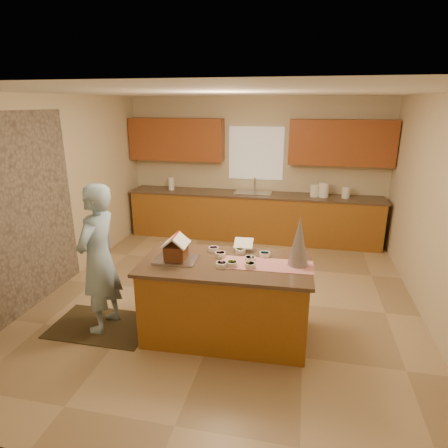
{
  "coord_description": "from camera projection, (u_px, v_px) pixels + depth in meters",
  "views": [
    {
      "loc": [
        0.93,
        -4.65,
        2.58
      ],
      "look_at": [
        -0.1,
        0.2,
        1.0
      ],
      "focal_mm": 30.53,
      "sensor_mm": 36.0,
      "label": 1
    }
  ],
  "objects": [
    {
      "name": "tinsel_tree",
      "position": [
        299.0,
        241.0,
        4.01
      ],
      "size": [
        0.23,
        0.23,
        0.55
      ],
      "primitive_type": "cone",
      "rotation": [
        0.0,
        0.0,
        0.04
      ],
      "color": "silver",
      "rests_on": "island_top"
    },
    {
      "name": "paper_towel",
      "position": [
        171.0,
        184.0,
        7.6
      ],
      "size": [
        0.11,
        0.11,
        0.25
      ],
      "primitive_type": "cylinder",
      "color": "white",
      "rests_on": "back_counter_top"
    },
    {
      "name": "wall_front",
      "position": [
        140.0,
        314.0,
        2.33
      ],
      "size": [
        5.5,
        5.5,
        0.0
      ],
      "primitive_type": "plane",
      "color": "beige",
      "rests_on": "floor"
    },
    {
      "name": "wall_left",
      "position": [
        55.0,
        194.0,
        5.39
      ],
      "size": [
        5.5,
        5.5,
        0.0
      ],
      "primitive_type": "plane",
      "color": "beige",
      "rests_on": "floor"
    },
    {
      "name": "island_base",
      "position": [
        226.0,
        301.0,
        4.32
      ],
      "size": [
        1.82,
        0.96,
        0.87
      ],
      "primitive_type": "cube",
      "rotation": [
        0.0,
        0.0,
        0.04
      ],
      "color": "brown",
      "rests_on": "floor"
    },
    {
      "name": "candy_bowls",
      "position": [
        236.0,
        258.0,
        4.23
      ],
      "size": [
        0.72,
        0.55,
        0.05
      ],
      "color": "pink",
      "rests_on": "island_top"
    },
    {
      "name": "rug",
      "position": [
        102.0,
        326.0,
        4.61
      ],
      "size": [
        1.18,
        0.77,
        0.01
      ],
      "primitive_type": "cube",
      "color": "black",
      "rests_on": "floor"
    },
    {
      "name": "boy",
      "position": [
        99.0,
        259.0,
        4.33
      ],
      "size": [
        0.46,
        0.66,
        1.75
      ],
      "primitive_type": "imported",
      "rotation": [
        0.0,
        0.0,
        -1.64
      ],
      "color": "#91B3CF",
      "rests_on": "rug"
    },
    {
      "name": "window_curtain",
      "position": [
        256.0,
        153.0,
        7.34
      ],
      "size": [
        1.05,
        0.03,
        1.0
      ],
      "primitive_type": "cube",
      "color": "white",
      "rests_on": "wall_back"
    },
    {
      "name": "canister_c",
      "position": [
        346.0,
        192.0,
        6.94
      ],
      "size": [
        0.14,
        0.14,
        0.2
      ],
      "primitive_type": "cylinder",
      "color": "white",
      "rests_on": "back_counter_top"
    },
    {
      "name": "cookbook",
      "position": [
        244.0,
        243.0,
        4.48
      ],
      "size": [
        0.22,
        0.18,
        0.09
      ],
      "primitive_type": "cube",
      "rotation": [
        -1.13,
        0.0,
        0.04
      ],
      "color": "white",
      "rests_on": "island_top"
    },
    {
      "name": "canister_a",
      "position": [
        315.0,
        190.0,
        7.05
      ],
      "size": [
        0.16,
        0.16,
        0.22
      ],
      "primitive_type": "cylinder",
      "color": "white",
      "rests_on": "back_counter_top"
    },
    {
      "name": "upper_cabinet_left",
      "position": [
        177.0,
        139.0,
        7.43
      ],
      "size": [
        1.85,
        0.35,
        0.8
      ],
      "primitive_type": "cube",
      "color": "#954420",
      "rests_on": "wall_back"
    },
    {
      "name": "ceiling",
      "position": [
        229.0,
        92.0,
        4.48
      ],
      "size": [
        5.5,
        5.5,
        0.0
      ],
      "primitive_type": "plane",
      "color": "silver",
      "rests_on": "floor"
    },
    {
      "name": "baking_tray",
      "position": [
        176.0,
        259.0,
        4.22
      ],
      "size": [
        0.47,
        0.35,
        0.02
      ],
      "primitive_type": "cube",
      "rotation": [
        0.0,
        0.0,
        0.04
      ],
      "color": "silver",
      "rests_on": "island_top"
    },
    {
      "name": "faucet",
      "position": [
        255.0,
        184.0,
        7.43
      ],
      "size": [
        0.03,
        0.03,
        0.28
      ],
      "primitive_type": "cylinder",
      "color": "silver",
      "rests_on": "back_counter_top"
    },
    {
      "name": "back_counter_top",
      "position": [
        253.0,
        194.0,
        7.32
      ],
      "size": [
        4.85,
        0.63,
        0.04
      ],
      "primitive_type": "cube",
      "color": "brown",
      "rests_on": "back_counter_base"
    },
    {
      "name": "island_top",
      "position": [
        226.0,
        264.0,
        4.18
      ],
      "size": [
        1.9,
        1.04,
        0.04
      ],
      "primitive_type": "cube",
      "rotation": [
        0.0,
        0.0,
        0.04
      ],
      "color": "brown",
      "rests_on": "island_base"
    },
    {
      "name": "canister_b",
      "position": [
        324.0,
        190.0,
        7.01
      ],
      "size": [
        0.18,
        0.18,
        0.27
      ],
      "primitive_type": "cylinder",
      "color": "white",
      "rests_on": "back_counter_top"
    },
    {
      "name": "wall_right",
      "position": [
        440.0,
        214.0,
        4.4
      ],
      "size": [
        5.5,
        5.5,
        0.0
      ],
      "primitive_type": "plane",
      "color": "beige",
      "rests_on": "floor"
    },
    {
      "name": "upper_cabinet_right",
      "position": [
        341.0,
        143.0,
        6.82
      ],
      "size": [
        1.85,
        0.35,
        0.8
      ],
      "primitive_type": "cube",
      "color": "#954420",
      "rests_on": "wall_back"
    },
    {
      "name": "back_counter_base",
      "position": [
        253.0,
        217.0,
        7.45
      ],
      "size": [
        4.8,
        0.6,
        0.88
      ],
      "primitive_type": "cube",
      "color": "brown",
      "rests_on": "floor"
    },
    {
      "name": "floor",
      "position": [
        228.0,
        297.0,
        5.31
      ],
      "size": [
        5.5,
        5.5,
        0.0
      ],
      "primitive_type": "plane",
      "color": "tan",
      "rests_on": "ground"
    },
    {
      "name": "table_runner",
      "position": [
        267.0,
        265.0,
        4.1
      ],
      "size": [
        1.01,
        0.39,
        0.01
      ],
      "primitive_type": "cube",
      "rotation": [
        0.0,
        0.0,
        0.04
      ],
      "color": "#B10C17",
      "rests_on": "island_top"
    },
    {
      "name": "sink",
      "position": [
        253.0,
        195.0,
        7.32
      ],
      "size": [
        0.7,
        0.45,
        0.12
      ],
      "primitive_type": "cube",
      "color": "silver",
      "rests_on": "back_counter_top"
    },
    {
      "name": "gingerbread_house",
      "position": [
        176.0,
        250.0,
        4.18
      ],
      "size": [
        0.28,
        0.29,
        0.28
      ],
      "color": "#602819",
      "rests_on": "baking_tray"
    },
    {
      "name": "stone_accent",
      "position": [
        18.0,
        217.0,
        4.67
      ],
      "size": [
        0.0,
        2.5,
        2.5
      ],
      "primitive_type": "plane",
      "rotation": [
        1.57,
        0.0,
        1.57
      ],
      "color": "gray",
      "rests_on": "wall_left"
    },
    {
      "name": "wall_back",
      "position": [
        256.0,
        169.0,
        7.46
      ],
      "size": [
        5.5,
        5.5,
        0.0
      ],
      "primitive_type": "plane",
      "color": "beige",
      "rests_on": "floor"
    }
  ]
}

